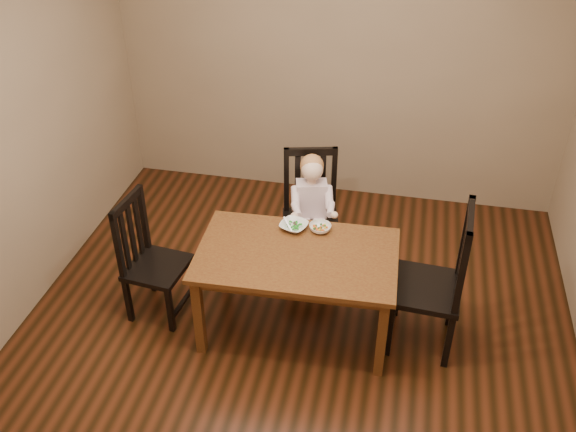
% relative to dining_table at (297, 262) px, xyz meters
% --- Properties ---
extents(room, '(4.01, 4.01, 2.71)m').
position_rel_dining_table_xyz_m(room, '(0.00, -0.05, 0.75)').
color(room, '#49200F').
rests_on(room, ground).
extents(dining_table, '(1.39, 0.86, 0.68)m').
position_rel_dining_table_xyz_m(dining_table, '(0.00, 0.00, 0.00)').
color(dining_table, '#4D2412').
rests_on(dining_table, room).
extents(chair_child, '(0.52, 0.51, 1.01)m').
position_rel_dining_table_xyz_m(chair_child, '(-0.04, 0.77, -0.12)').
color(chair_child, black).
rests_on(chair_child, room).
extents(chair_left, '(0.44, 0.46, 0.97)m').
position_rel_dining_table_xyz_m(chair_left, '(-1.07, -0.02, -0.14)').
color(chair_left, black).
rests_on(chair_left, room).
extents(chair_right, '(0.49, 0.51, 1.12)m').
position_rel_dining_table_xyz_m(chair_right, '(0.94, 0.06, -0.06)').
color(chair_right, black).
rests_on(chair_right, room).
extents(toddler, '(0.40, 0.46, 0.54)m').
position_rel_dining_table_xyz_m(toddler, '(-0.03, 0.72, 0.02)').
color(toddler, silver).
rests_on(toddler, chair_child).
extents(bowl_peas, '(0.24, 0.24, 0.05)m').
position_rel_dining_table_xyz_m(bowl_peas, '(-0.08, 0.28, 0.10)').
color(bowl_peas, white).
rests_on(bowl_peas, dining_table).
extents(bowl_veg, '(0.18, 0.18, 0.05)m').
position_rel_dining_table_xyz_m(bowl_veg, '(0.11, 0.29, 0.10)').
color(bowl_veg, white).
rests_on(bowl_veg, dining_table).
extents(fork, '(0.09, 0.10, 0.05)m').
position_rel_dining_table_xyz_m(fork, '(-0.12, 0.25, 0.12)').
color(fork, silver).
rests_on(fork, bowl_peas).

